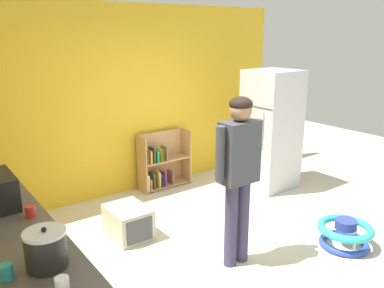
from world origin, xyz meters
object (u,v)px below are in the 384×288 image
Objects in this scene: kitchen_counter at (17,284)px; refrigerator at (271,130)px; baby_walker at (345,233)px; white_cup at (62,285)px; bookshelf at (161,164)px; red_cup at (30,212)px; crock_pot at (46,249)px; teal_cup at (6,272)px; pet_carrier at (128,222)px; standing_person at (239,166)px.

kitchen_counter is 1.35× the size of refrigerator.
white_cup reaches higher than baby_walker.
kitchen_counter is 3.24m from bookshelf.
bookshelf is 1.41× the size of baby_walker.
red_cup is at bearing -141.62° from bookshelf.
refrigerator is at bearing 23.85° from crock_pot.
teal_cup is (-0.15, -0.62, 0.50)m from kitchen_counter.
white_cup is at bearing -129.97° from bookshelf.
baby_walker is 2.45m from pet_carrier.
crock_pot is (-1.33, -1.54, 0.84)m from pet_carrier.
teal_cup is 1.00× the size of red_cup.
red_cup reaches higher than bookshelf.
teal_cup is (-4.06, -1.68, 0.06)m from refrigerator.
teal_cup is at bearing -135.60° from pet_carrier.
white_cup is (0.22, -0.32, 0.00)m from teal_cup.
bookshelf is at bearing 38.38° from red_cup.
kitchen_counter is 2.15m from standing_person.
red_cup is (0.10, 0.77, -0.07)m from crock_pot.
refrigerator reaches higher than standing_person.
white_cup is 1.09m from red_cup.
refrigerator is 2.09× the size of bookshelf.
white_cup is (-1.34, -1.85, 0.77)m from pet_carrier.
crock_pot reaches higher than red_cup.
white_cup is at bearing -92.25° from crock_pot.
bookshelf is at bearing 104.29° from baby_walker.
kitchen_counter is 1.70m from pet_carrier.
crock_pot is at bearing -156.15° from refrigerator.
baby_walker is at bearing -41.70° from pet_carrier.
refrigerator reaches higher than kitchen_counter.
crock_pot reaches higher than baby_walker.
baby_walker is at bearing -1.64° from teal_cup.
teal_cup reaches higher than pet_carrier.
standing_person is 3.14× the size of pet_carrier.
refrigerator is at bearing -34.61° from bookshelf.
refrigerator is 3.83m from red_cup.
red_cup is at bearing 164.28° from baby_walker.
standing_person reaches higher than kitchen_counter.
refrigerator is at bearing 27.58° from white_cup.
pet_carrier is 2.20m from crock_pot.
refrigerator is 6.60× the size of crock_pot.
bookshelf is at bearing 77.61° from standing_person.
crock_pot reaches higher than bookshelf.
refrigerator is 18.74× the size of red_cup.
refrigerator is at bearing 3.49° from pet_carrier.
refrigerator is 18.74× the size of teal_cup.
white_cup is (-1.98, -0.71, -0.10)m from standing_person.
pet_carrier is (1.41, 0.91, -0.27)m from kitchen_counter.
bookshelf is 3.89m from white_cup.
red_cup is (-3.72, -0.92, 0.06)m from refrigerator.
white_cup is (-3.16, -0.23, 0.79)m from baby_walker.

